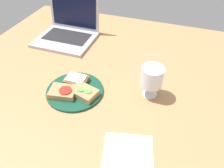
{
  "coord_description": "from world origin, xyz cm",
  "views": [
    {
      "loc": [
        29.03,
        -63.81,
        65.55
      ],
      "look_at": [
        7.45,
        -2.01,
        8.0
      ],
      "focal_mm": 35.0,
      "sensor_mm": 36.0,
      "label": 1
    }
  ],
  "objects": [
    {
      "name": "sandwich_with_cucumber",
      "position": [
        -2.49,
        -7.49,
        5.32
      ],
      "size": [
        12.03,
        9.78,
        2.88
      ],
      "color": "#A88456",
      "rests_on": "plate"
    },
    {
      "name": "wine_glass",
      "position": [
        22.24,
        2.42,
        11.88
      ],
      "size": [
        8.77,
        8.77,
        13.45
      ],
      "color": "white",
      "rests_on": "wooden_table"
    },
    {
      "name": "sandwich_with_cheese",
      "position": [
        -8.85,
        -1.71,
        5.35
      ],
      "size": [
        9.8,
        7.33,
        2.75
      ],
      "color": "brown",
      "rests_on": "plate"
    },
    {
      "name": "plate",
      "position": [
        -7.34,
        -6.43,
        3.53
      ],
      "size": [
        23.6,
        23.6,
        1.05
      ],
      "primitive_type": "cylinder",
      "color": "#144733",
      "rests_on": "wooden_table"
    },
    {
      "name": "napkin",
      "position": [
        21.57,
        -26.93,
        3.2
      ],
      "size": [
        18.98,
        18.29,
        0.4
      ],
      "primitive_type": "cube",
      "rotation": [
        0.0,
        0.0,
        0.24
      ],
      "color": "white",
      "rests_on": "wooden_table"
    },
    {
      "name": "wooden_table",
      "position": [
        0.0,
        0.0,
        1.5
      ],
      "size": [
        140.0,
        140.0,
        3.0
      ],
      "primitive_type": "cube",
      "color": "#B27F51",
      "rests_on": "ground"
    },
    {
      "name": "laptop",
      "position": [
        -31.1,
        33.13,
        6.92
      ],
      "size": [
        30.78,
        28.23,
        21.43
      ],
      "color": "#ADAFB5",
      "rests_on": "wooden_table"
    },
    {
      "name": "sandwich_with_tomato",
      "position": [
        -10.58,
        -10.12,
        5.37
      ],
      "size": [
        11.53,
        9.5,
        2.97
      ],
      "color": "#A88456",
      "rests_on": "plate"
    }
  ]
}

